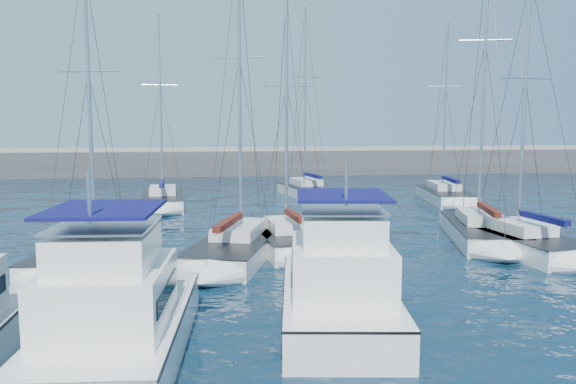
{
  "coord_description": "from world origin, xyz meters",
  "views": [
    {
      "loc": [
        -4.56,
        -19.35,
        6.31
      ],
      "look_at": [
        -1.11,
        7.93,
        3.0
      ],
      "focal_mm": 35.0,
      "sensor_mm": 36.0,
      "label": 1
    }
  ],
  "objects": [
    {
      "name": "ground",
      "position": [
        0.0,
        0.0,
        0.0
      ],
      "size": [
        220.0,
        220.0,
        0.0
      ],
      "primitive_type": "plane",
      "color": "black",
      "rests_on": "ground"
    },
    {
      "name": "breakwater",
      "position": [
        0.0,
        52.0,
        1.05
      ],
      "size": [
        160.0,
        6.0,
        4.45
      ],
      "color": "#424244",
      "rests_on": "ground"
    },
    {
      "name": "motor_yacht_port_inner",
      "position": [
        -7.28,
        -4.5,
        1.13
      ],
      "size": [
        4.01,
        8.47,
        4.69
      ],
      "rotation": [
        0.0,
        0.0,
        -0.07
      ],
      "color": "white",
      "rests_on": "ground"
    },
    {
      "name": "motor_yacht_stbd_inner",
      "position": [
        -0.83,
        -2.6,
        1.13
      ],
      "size": [
        4.54,
        8.49,
        4.69
      ],
      "rotation": [
        0.0,
        0.0,
        -0.13
      ],
      "color": "white",
      "rests_on": "ground"
    },
    {
      "name": "sailboat_mid_a",
      "position": [
        -10.29,
        6.04,
        0.52
      ],
      "size": [
        4.35,
        8.01,
        13.79
      ],
      "rotation": [
        0.0,
        0.0,
        -0.18
      ],
      "color": "white",
      "rests_on": "ground"
    },
    {
      "name": "sailboat_mid_b",
      "position": [
        -3.68,
        7.06,
        0.52
      ],
      "size": [
        5.39,
        9.28,
        15.16
      ],
      "rotation": [
        0.0,
        0.0,
        -0.28
      ],
      "color": "silver",
      "rests_on": "ground"
    },
    {
      "name": "sailboat_mid_c",
      "position": [
        -1.01,
        8.13,
        0.52
      ],
      "size": [
        3.65,
        6.77,
        13.13
      ],
      "rotation": [
        0.0,
        0.0,
        0.11
      ],
      "color": "white",
      "rests_on": "ground"
    },
    {
      "name": "sailboat_mid_d",
      "position": [
        9.69,
        9.21,
        0.55
      ],
      "size": [
        5.18,
        9.21,
        17.44
      ],
      "rotation": [
        0.0,
        0.0,
        -0.25
      ],
      "color": "silver",
      "rests_on": "ground"
    },
    {
      "name": "sailboat_mid_e",
      "position": [
        10.46,
        6.04,
        0.52
      ],
      "size": [
        3.85,
        7.2,
        13.63
      ],
      "rotation": [
        0.0,
        0.0,
        0.12
      ],
      "color": "white",
      "rests_on": "ground"
    },
    {
      "name": "sailboat_back_a",
      "position": [
        -8.77,
        24.34,
        0.53
      ],
      "size": [
        3.67,
        8.36,
        14.94
      ],
      "rotation": [
        0.0,
        0.0,
        0.08
      ],
      "color": "silver",
      "rests_on": "ground"
    },
    {
      "name": "sailboat_back_b",
      "position": [
        3.33,
        29.34,
        0.55
      ],
      "size": [
        4.64,
        8.28,
        16.8
      ],
      "rotation": [
        0.0,
        0.0,
        0.2
      ],
      "color": "silver",
      "rests_on": "ground"
    },
    {
      "name": "sailboat_back_c",
      "position": [
        14.11,
        24.67,
        0.52
      ],
      "size": [
        4.26,
        9.3,
        15.13
      ],
      "rotation": [
        0.0,
        0.0,
        -0.14
      ],
      "color": "silver",
      "rests_on": "ground"
    }
  ]
}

